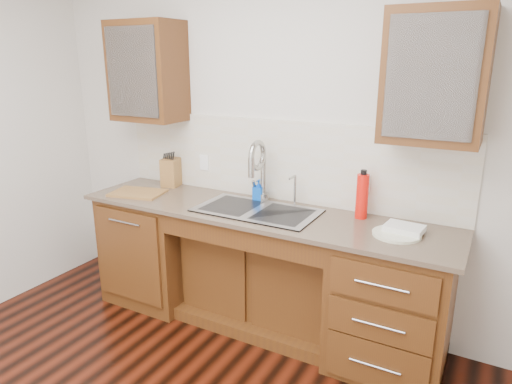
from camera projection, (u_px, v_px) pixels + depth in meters
The scene contains 23 objects.
wall_back at pixel (282, 139), 3.36m from camera, with size 4.00×0.10×2.70m, color beige.
base_cabinet_left at pixel (157, 246), 3.75m from camera, with size 0.70×0.62×0.88m, color #593014.
base_cabinet_center at pixel (264, 277), 3.41m from camera, with size 1.20×0.44×0.70m, color #593014.
base_cabinet_right at pixel (391, 303), 2.87m from camera, with size 0.70×0.62×0.88m, color #593014.
countertop at pixel (258, 212), 3.17m from camera, with size 2.70×0.65×0.03m, color #84705B.
backsplash at pixel (278, 160), 3.35m from camera, with size 2.70×0.02×0.59m, color beige.
sink at pixel (257, 223), 3.18m from camera, with size 0.84×0.46×0.19m, color #9E9EA5.
faucet at pixel (263, 175), 3.32m from camera, with size 0.04×0.04×0.40m, color #999993.
filter_tap at pixel (295, 189), 3.24m from camera, with size 0.02×0.02×0.24m, color #999993.
upper_cabinet_left at pixel (148, 72), 3.52m from camera, with size 0.55×0.34×0.75m, color #593014.
upper_cabinet_right at pixel (436, 77), 2.55m from camera, with size 0.55×0.34×0.75m, color #593014.
outlet_left at pixel (204, 163), 3.66m from camera, with size 0.08×0.01×0.12m, color white.
outlet_right at pixel (364, 183), 3.06m from camera, with size 0.08×0.01×0.12m, color white.
soap_bottle at pixel (259, 190), 3.36m from camera, with size 0.07×0.07×0.16m, color blue.
water_bottle at pixel (362, 196), 2.98m from camera, with size 0.08×0.08×0.30m, color red.
plate at pixel (397, 234), 2.72m from camera, with size 0.29×0.29×0.02m, color beige.
dish_towel at pixel (404, 228), 2.74m from camera, with size 0.22×0.16×0.04m, color white.
knife_block at pixel (172, 172), 3.77m from camera, with size 0.13×0.21×0.23m, color brown.
cutting_board at pixel (138, 193), 3.54m from camera, with size 0.39×0.27×0.02m, color olive.
cup_left_a at pixel (141, 78), 3.56m from camera, with size 0.13×0.13×0.10m, color white.
cup_left_b at pixel (155, 79), 3.50m from camera, with size 0.10×0.10×0.09m, color silver.
cup_right_a at pixel (412, 86), 2.63m from camera, with size 0.12×0.12×0.10m, color white.
cup_right_b at pixel (455, 87), 2.52m from camera, with size 0.11×0.11×0.10m, color white.
Camera 1 is at (1.42, -1.21, 1.93)m, focal length 32.00 mm.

